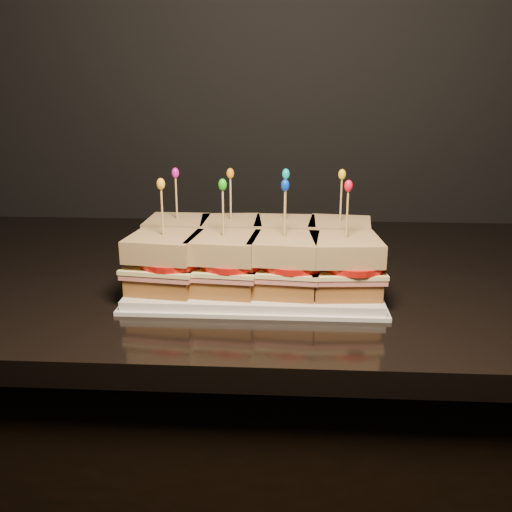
{
  "coord_description": "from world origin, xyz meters",
  "views": [
    {
      "loc": [
        0.03,
        0.68,
        1.25
      ],
      "look_at": [
        -0.02,
        1.52,
        0.99
      ],
      "focal_mm": 40.0,
      "sensor_mm": 36.0,
      "label": 1
    }
  ],
  "objects": [
    {
      "name": "sandwich_2_frill",
      "position": [
        0.02,
        1.58,
        1.11
      ],
      "size": [
        0.01,
        0.01,
        0.02
      ],
      "primitive_type": "ellipsoid",
      "color": "#0DA2BC",
      "rests_on": "sandwich_2_pick"
    },
    {
      "name": "sandwich_3_ham",
      "position": [
        0.11,
        1.58,
        0.98
      ],
      "size": [
        0.11,
        0.11,
        0.01
      ],
      "primitive_type": "cube",
      "rotation": [
        0.0,
        0.0,
        -0.11
      ],
      "color": "#CE6165",
      "rests_on": "sandwich_3_bread_bot"
    },
    {
      "name": "sandwich_3_bread_bot",
      "position": [
        0.11,
        1.58,
        0.97
      ],
      "size": [
        0.1,
        0.1,
        0.03
      ],
      "primitive_type": "cube",
      "rotation": [
        0.0,
        0.0,
        -0.11
      ],
      "color": "brown",
      "rests_on": "platter"
    },
    {
      "name": "sandwich_0_ham",
      "position": [
        -0.16,
        1.58,
        0.98
      ],
      "size": [
        0.11,
        0.1,
        0.01
      ],
      "primitive_type": "cube",
      "rotation": [
        0.0,
        0.0,
        -0.02
      ],
      "color": "#CE6165",
      "rests_on": "sandwich_0_bread_bot"
    },
    {
      "name": "sandwich_6_pick",
      "position": [
        0.02,
        1.47,
        1.06
      ],
      "size": [
        0.0,
        0.0,
        0.09
      ],
      "primitive_type": "cylinder",
      "color": "tan",
      "rests_on": "sandwich_6_bread_top"
    },
    {
      "name": "sandwich_5_frill",
      "position": [
        -0.07,
        1.47,
        1.11
      ],
      "size": [
        0.01,
        0.01,
        0.02
      ],
      "primitive_type": "ellipsoid",
      "color": "#1EBA14",
      "rests_on": "sandwich_5_pick"
    },
    {
      "name": "sandwich_6_cheese",
      "position": [
        0.02,
        1.47,
        0.99
      ],
      "size": [
        0.12,
        0.11,
        0.01
      ],
      "primitive_type": "cube",
      "rotation": [
        0.0,
        0.0,
        -0.1
      ],
      "color": "#F9F0A1",
      "rests_on": "sandwich_6_ham"
    },
    {
      "name": "sandwich_0_bread_bot",
      "position": [
        -0.16,
        1.58,
        0.97
      ],
      "size": [
        0.1,
        0.1,
        0.03
      ],
      "primitive_type": "cube",
      "rotation": [
        0.0,
        0.0,
        -0.02
      ],
      "color": "brown",
      "rests_on": "platter"
    },
    {
      "name": "sandwich_0_cheese",
      "position": [
        -0.16,
        1.58,
        0.99
      ],
      "size": [
        0.11,
        0.1,
        0.01
      ],
      "primitive_type": "cube",
      "rotation": [
        0.0,
        0.0,
        -0.02
      ],
      "color": "#F9F0A1",
      "rests_on": "sandwich_0_ham"
    },
    {
      "name": "sandwich_7_bread_top",
      "position": [
        0.11,
        1.47,
        1.02
      ],
      "size": [
        0.1,
        0.1,
        0.03
      ],
      "primitive_type": "cube",
      "rotation": [
        0.0,
        0.0,
        0.08
      ],
      "color": "#603210",
      "rests_on": "sandwich_7_tomato"
    },
    {
      "name": "sandwich_5_tomato",
      "position": [
        -0.06,
        1.46,
        1.0
      ],
      "size": [
        0.09,
        0.09,
        0.01
      ],
      "primitive_type": "cylinder",
      "color": "red",
      "rests_on": "sandwich_5_cheese"
    },
    {
      "name": "sandwich_7_tomato",
      "position": [
        0.12,
        1.46,
        1.0
      ],
      "size": [
        0.09,
        0.09,
        0.01
      ],
      "primitive_type": "cylinder",
      "color": "red",
      "rests_on": "sandwich_7_cheese"
    },
    {
      "name": "sandwich_1_ham",
      "position": [
        -0.07,
        1.58,
        0.98
      ],
      "size": [
        0.11,
        0.11,
        0.01
      ],
      "primitive_type": "cube",
      "rotation": [
        0.0,
        0.0,
        0.1
      ],
      "color": "#CE6165",
      "rests_on": "sandwich_1_bread_bot"
    },
    {
      "name": "sandwich_0_pick",
      "position": [
        -0.16,
        1.58,
        1.06
      ],
      "size": [
        0.0,
        0.0,
        0.09
      ],
      "primitive_type": "cylinder",
      "color": "tan",
      "rests_on": "sandwich_0_bread_top"
    },
    {
      "name": "sandwich_4_ham",
      "position": [
        -0.16,
        1.47,
        0.98
      ],
      "size": [
        0.12,
        0.11,
        0.01
      ],
      "primitive_type": "cube",
      "rotation": [
        0.0,
        0.0,
        -0.13
      ],
      "color": "#CE6165",
      "rests_on": "sandwich_4_bread_bot"
    },
    {
      "name": "sandwich_6_frill",
      "position": [
        0.02,
        1.47,
        1.11
      ],
      "size": [
        0.01,
        0.01,
        0.02
      ],
      "primitive_type": "ellipsoid",
      "color": "#0636CD",
      "rests_on": "sandwich_6_pick"
    },
    {
      "name": "sandwich_6_tomato",
      "position": [
        0.03,
        1.46,
        1.0
      ],
      "size": [
        0.09,
        0.09,
        0.01
      ],
      "primitive_type": "cylinder",
      "color": "red",
      "rests_on": "sandwich_6_cheese"
    },
    {
      "name": "sandwich_7_pick",
      "position": [
        0.11,
        1.47,
        1.06
      ],
      "size": [
        0.0,
        0.0,
        0.09
      ],
      "primitive_type": "cylinder",
      "color": "tan",
      "rests_on": "sandwich_7_bread_top"
    },
    {
      "name": "sandwich_6_bread_bot",
      "position": [
        0.02,
        1.47,
        0.97
      ],
      "size": [
        0.1,
        0.1,
        0.03
      ],
      "primitive_type": "cube",
      "rotation": [
        0.0,
        0.0,
        -0.1
      ],
      "color": "brown",
      "rests_on": "platter"
    },
    {
      "name": "platter",
      "position": [
        -0.02,
        1.52,
        0.94
      ],
      "size": [
        0.37,
        0.23,
        0.02
      ],
      "primitive_type": "cube",
      "color": "silver",
      "rests_on": "granite_slab"
    },
    {
      "name": "sandwich_0_frill",
      "position": [
        -0.16,
        1.58,
        1.11
      ],
      "size": [
        0.01,
        0.01,
        0.02
      ],
      "primitive_type": "ellipsoid",
      "color": "#C01499",
      "rests_on": "sandwich_0_pick"
    },
    {
      "name": "wall_back",
      "position": [
        0.0,
        2.0,
        1.35
      ],
      "size": [
        4.0,
        0.04,
        2.7
      ],
      "primitive_type": "cube",
      "color": "black",
      "rests_on": "ground"
    },
    {
      "name": "sandwich_4_bread_bot",
      "position": [
        -0.16,
        1.47,
        0.97
      ],
      "size": [
        0.11,
        0.11,
        0.03
      ],
      "primitive_type": "cube",
      "rotation": [
        0.0,
        0.0,
        -0.13
      ],
      "color": "brown",
      "rests_on": "platter"
    },
    {
      "name": "platter_rim",
      "position": [
        -0.02,
        1.52,
        0.94
      ],
      "size": [
        0.38,
        0.24,
        0.01
      ],
      "primitive_type": "cube",
      "color": "silver",
      "rests_on": "granite_slab"
    },
    {
      "name": "cabinet",
      "position": [
        -0.13,
        1.64,
        0.45
      ],
      "size": [
        2.27,
        0.71,
        0.9
      ],
      "primitive_type": "cube",
      "color": "black",
      "rests_on": "ground"
    },
    {
      "name": "sandwich_5_ham",
      "position": [
        -0.07,
        1.47,
        0.98
      ],
      "size": [
        0.11,
        0.11,
        0.01
      ],
      "primitive_type": "cube",
      "rotation": [
        0.0,
        0.0,
        -0.1
      ],
      "color": "#CE6165",
      "rests_on": "sandwich_5_bread_bot"
    },
    {
      "name": "sandwich_0_tomato",
      "position": [
        -0.14,
        1.57,
        1.0
      ],
      "size": [
        0.09,
        0.09,
        0.01
      ],
      "primitive_type": "cylinder",
      "color": "red",
      "rests_on": "sandwich_0_cheese"
    },
    {
      "name": "sandwich_7_frill",
      "position": [
        0.11,
        1.47,
        1.11
      ],
      "size": [
        0.01,
        0.01,
        0.02
      ],
      "primitive_type": "ellipsoid",
      "color": "red",
      "rests_on": "sandwich_7_pick"
    },
    {
      "name": "sandwich_5_bread_top",
      "position": [
        -0.07,
        1.47,
        1.02
      ],
      "size": [
        0.11,
        0.11,
        0.03
      ],
      "primitive_type": "cube",
      "rotation": [
        0.0,
        0.0,
        -0.1
      ],
      "color": "#603210",
      "rests_on": "sandwich_5_tomato"
    },
    {
      "name": "sandwich_5_cheese",
      "position": [
        -0.07,
        1.47,
        0.99
      ],
      "size": [
        0.12,
        0.11,
        0.01
      ],
      "primitive_type": "cube",
      "rotation": [
        0.0,
        0.0,
        -0.1
      ],
      "color": "#F9F0A1",
      "rests_on": "sandwich_5_ham"
    },
    {
      "name": "sandwich_2_tomato",
      "position": [
        0.03,
        1.57,
        1.0
      ],
      "size": [
        0.09,
        0.09,
        0.01
      ],
      "primitive_type": "cylinder",
      "color": "red",
      "rests_on": "sandwich_2_cheese"
    },
    {
      "name": "sandwich_4_frill",
      "position": [
        -0.16,
        1.47,
        1.11
      ],
      "size": [
        0.01,
        0.01,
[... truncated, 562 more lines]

